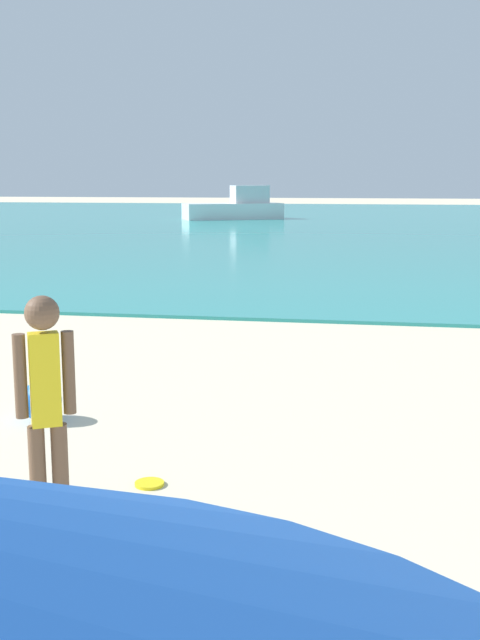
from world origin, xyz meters
The scene contains 5 objects.
water centered at (0.00, 45.62, 0.03)m, with size 160.00×60.00×0.06m, color teal.
person_standing centered at (-1.31, 7.36, 0.93)m, with size 0.34×0.22×1.64m.
frisbee centered at (-0.96, 8.42, 0.01)m, with size 0.23×0.23×0.03m, color yellow.
boat_far centered at (-7.39, 47.58, 0.72)m, with size 5.79×4.17×1.90m.
beach_ball centered at (-2.49, 9.85, 0.20)m, with size 0.40×0.40×0.40m, color blue.
Camera 1 is at (0.74, 2.83, 2.35)m, focal length 44.24 mm.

